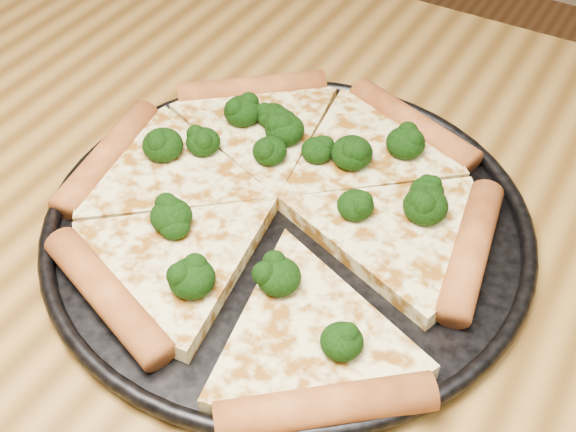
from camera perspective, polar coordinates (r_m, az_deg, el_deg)
The scene contains 4 objects.
dining_table at distance 0.67m, azimuth 1.26°, elevation -9.77°, with size 1.20×0.90×0.75m.
pizza_pan at distance 0.63m, azimuth 0.00°, elevation -0.53°, with size 0.40×0.40×0.02m.
pizza at distance 0.63m, azimuth -0.69°, elevation 0.84°, with size 0.38×0.40×0.03m.
broccoli_florets at distance 0.64m, azimuth -0.04°, elevation 2.91°, with size 0.26×0.26×0.03m.
Camera 1 is at (0.18, -0.35, 1.20)m, focal length 47.66 mm.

